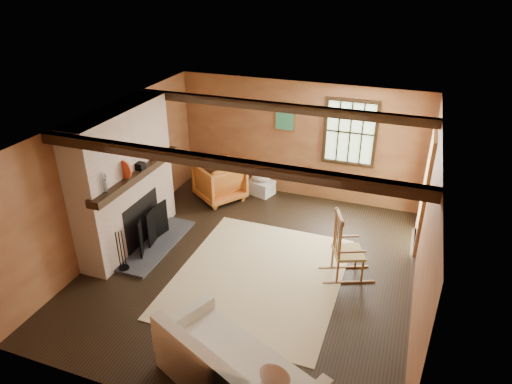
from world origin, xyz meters
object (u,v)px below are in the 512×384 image
at_px(rocking_chair, 346,250).
at_px(armchair, 219,181).
at_px(sofa, 234,376).
at_px(fireplace, 126,185).
at_px(laundry_basket, 261,187).

xyz_separation_m(rocking_chair, armchair, (-2.89, 1.73, -0.07)).
xyz_separation_m(sofa, armchair, (-2.11, 4.36, 0.12)).
bearing_deg(sofa, armchair, 139.86).
distance_m(rocking_chair, armchair, 3.37).
relative_size(fireplace, rocking_chair, 2.14).
relative_size(fireplace, armchair, 2.72).
relative_size(rocking_chair, armchair, 1.27).
bearing_deg(fireplace, rocking_chair, 4.41).
bearing_deg(laundry_basket, sofa, -74.16).
bearing_deg(sofa, laundry_basket, 129.84).
distance_m(fireplace, armchair, 2.27).
bearing_deg(armchair, fireplace, 14.30).
xyz_separation_m(fireplace, armchair, (0.78, 2.01, -0.70)).
bearing_deg(fireplace, armchair, 68.89).
distance_m(sofa, armchair, 4.84).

